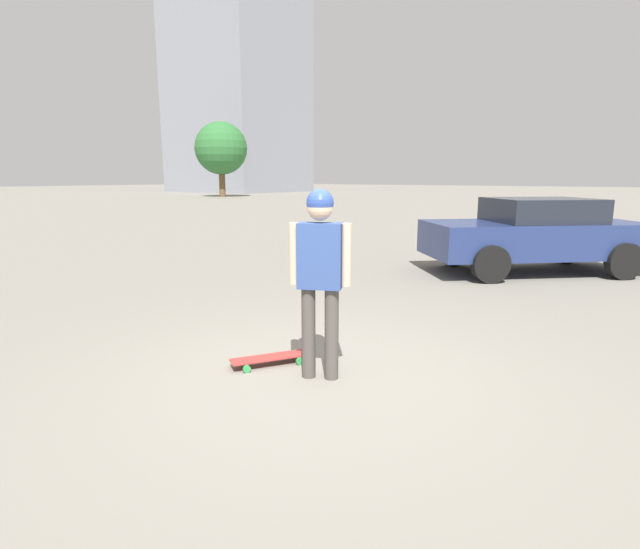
{
  "coord_description": "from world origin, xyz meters",
  "views": [
    {
      "loc": [
        3.66,
        2.68,
        1.9
      ],
      "look_at": [
        0.0,
        0.0,
        1.01
      ],
      "focal_mm": 28.0,
      "sensor_mm": 36.0,
      "label": 1
    }
  ],
  "objects": [
    {
      "name": "ground_plane",
      "position": [
        0.0,
        0.0,
        0.0
      ],
      "size": [
        220.0,
        220.0,
        0.0
      ],
      "primitive_type": "plane",
      "color": "gray"
    },
    {
      "name": "person",
      "position": [
        0.0,
        0.0,
        1.11
      ],
      "size": [
        0.35,
        0.53,
        1.8
      ],
      "rotation": [
        0.0,
        0.0,
        2.02
      ],
      "color": "#4C4742",
      "rests_on": "ground_plane"
    },
    {
      "name": "skateboard",
      "position": [
        0.04,
        -0.6,
        0.07
      ],
      "size": [
        0.8,
        0.6,
        0.09
      ],
      "rotation": [
        0.0,
        0.0,
        -0.55
      ],
      "color": "#A5332D",
      "rests_on": "ground_plane"
    },
    {
      "name": "car_parked_near",
      "position": [
        -6.93,
        0.28,
        0.78
      ],
      "size": [
        4.22,
        4.33,
        1.49
      ],
      "rotation": [
        0.0,
        0.0,
        -0.82
      ],
      "color": "navy",
      "rests_on": "ground_plane"
    },
    {
      "name": "building_block_distant",
      "position": [
        -44.69,
        -45.99,
        12.23
      ],
      "size": [
        13.29,
        14.68,
        24.46
      ],
      "color": "gray",
      "rests_on": "ground_plane"
    },
    {
      "name": "tree_distant",
      "position": [
        -30.63,
        -34.26,
        4.61
      ],
      "size": [
        5.02,
        5.02,
        7.15
      ],
      "color": "brown",
      "rests_on": "ground_plane"
    }
  ]
}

